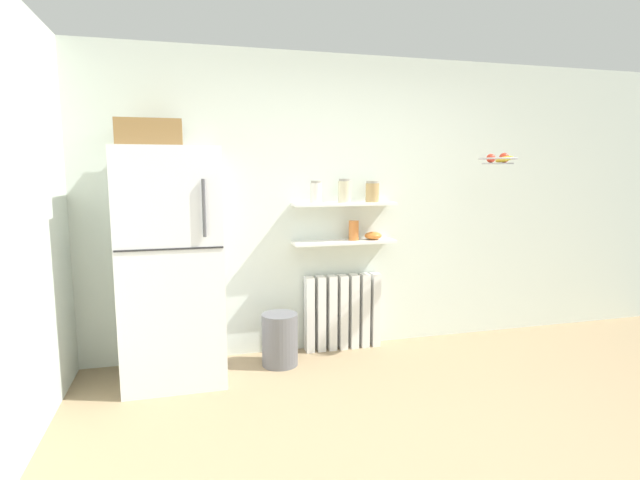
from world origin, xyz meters
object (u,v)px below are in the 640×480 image
refrigerator (171,260)px  vase (354,230)px  radiator (343,312)px  trash_bin (280,339)px  shelf_bowl (373,236)px  hanging_fruit_basket (499,159)px  storage_jar_1 (345,191)px  storage_jar_0 (316,192)px  storage_jar_2 (372,192)px

refrigerator → vase: (1.54, 0.24, 0.15)m
radiator → trash_bin: 0.68m
shelf_bowl → trash_bin: size_ratio=0.35×
vase → trash_bin: bearing=-163.8°
shelf_bowl → hanging_fruit_basket: (0.93, -0.45, 0.67)m
refrigerator → vase: 1.57m
storage_jar_1 → trash_bin: storage_jar_1 is taller
radiator → storage_jar_0: storage_jar_0 is taller
radiator → shelf_bowl: 0.74m
shelf_bowl → radiator: bearing=173.7°
refrigerator → vase: refrigerator is taller
radiator → hanging_fruit_basket: hanging_fruit_basket is taller
storage_jar_0 → trash_bin: 1.28m
storage_jar_1 → radiator: bearing=90.0°
vase → hanging_fruit_basket: size_ratio=0.55×
vase → trash_bin: 1.14m
refrigerator → storage_jar_0: size_ratio=10.34×
shelf_bowl → hanging_fruit_basket: hanging_fruit_basket is taller
radiator → hanging_fruit_basket: bearing=-21.9°
vase → hanging_fruit_basket: 1.35m
radiator → trash_bin: radiator is taller
vase → refrigerator: bearing=-171.3°
storage_jar_0 → shelf_bowl: (0.53, 0.00, -0.39)m
hanging_fruit_basket → trash_bin: bearing=172.3°
shelf_bowl → hanging_fruit_basket: size_ratio=0.49×
storage_jar_2 → trash_bin: 1.50m
refrigerator → hanging_fruit_basket: refrigerator is taller
refrigerator → hanging_fruit_basket: bearing=-4.7°
radiator → storage_jar_2: storage_jar_2 is taller
radiator → storage_jar_1: (-0.00, -0.03, 1.09)m
refrigerator → vase: size_ratio=11.27×
shelf_bowl → storage_jar_2: bearing=180.0°
storage_jar_2 → vase: storage_jar_2 is taller
refrigerator → storage_jar_1: size_ratio=9.58×
vase → storage_jar_1: bearing=-180.0°
radiator → hanging_fruit_basket: size_ratio=2.21×
radiator → vase: vase is taller
radiator → storage_jar_0: (-0.26, -0.03, 1.08)m
storage_jar_0 → storage_jar_2: size_ratio=1.03×
trash_bin → refrigerator: bearing=-177.9°
trash_bin → hanging_fruit_basket: 2.36m
storage_jar_0 → hanging_fruit_basket: hanging_fruit_basket is taller
refrigerator → radiator: size_ratio=2.82×
vase → trash_bin: (-0.71, -0.21, -0.86)m
storage_jar_2 → vase: 0.38m
storage_jar_1 → vase: (0.09, 0.00, -0.35)m
storage_jar_0 → shelf_bowl: storage_jar_0 is taller
refrigerator → storage_jar_1: (1.45, 0.24, 0.50)m
storage_jar_2 → hanging_fruit_basket: bearing=-25.6°
vase → shelf_bowl: 0.19m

